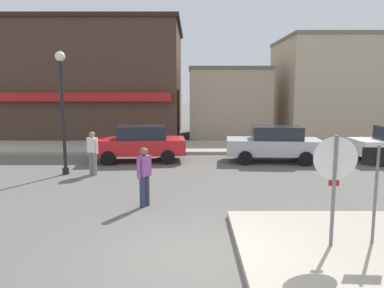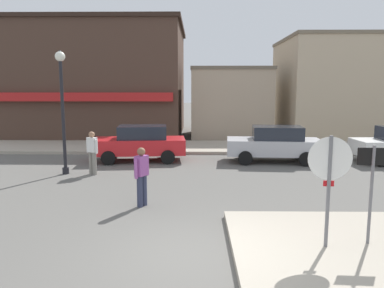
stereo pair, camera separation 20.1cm
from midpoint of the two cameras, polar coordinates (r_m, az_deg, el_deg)
ground_plane at (r=7.42m, az=1.31°, el=-16.77°), size 160.00×160.00×0.00m
kerb_far at (r=20.05m, az=0.95°, el=-0.44°), size 80.00×4.00×0.15m
stop_sign at (r=7.54m, az=20.89°, el=-4.72°), size 0.82×0.08×2.30m
one_way_sign at (r=8.06m, az=26.34°, el=-5.57°), size 0.60×0.07×2.10m
lamp_post at (r=14.48m, az=-18.83°, el=7.17°), size 0.36×0.36×4.54m
parked_car_nearest at (r=16.60m, az=-7.56°, el=0.20°), size 4.14×2.15×1.56m
parked_car_second at (r=16.62m, az=12.78°, el=0.07°), size 4.12×2.12×1.56m
pedestrian_crossing_near at (r=10.16m, az=-7.11°, el=-4.68°), size 0.37×0.52×1.61m
pedestrian_crossing_far at (r=14.26m, az=-14.56°, el=-1.11°), size 0.51×0.38×1.61m
building_corner_shop at (r=27.27m, az=-13.39°, el=9.36°), size 11.50×9.80×7.43m
building_storefront_left_near at (r=25.34m, az=5.94°, el=6.33°), size 5.14×5.41×4.51m
building_storefront_left_mid at (r=26.85m, az=19.94°, el=8.05°), size 5.89×7.23×6.45m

